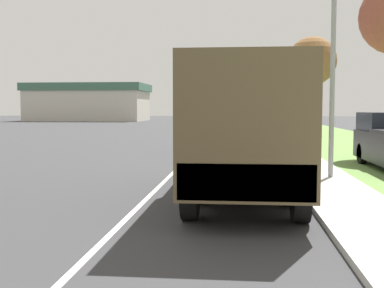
% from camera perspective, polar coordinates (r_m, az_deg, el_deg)
% --- Properties ---
extents(ground_plane, '(180.00, 180.00, 0.00)m').
position_cam_1_polar(ground_plane, '(38.87, 2.45, 1.18)').
color(ground_plane, '#38383A').
extents(lane_centre_stripe, '(0.12, 120.00, 0.00)m').
position_cam_1_polar(lane_centre_stripe, '(38.87, 2.45, 1.18)').
color(lane_centre_stripe, silver).
rests_on(lane_centre_stripe, ground).
extents(sidewalk_right, '(1.80, 120.00, 0.12)m').
position_cam_1_polar(sidewalk_right, '(38.88, 9.09, 1.22)').
color(sidewalk_right, beige).
rests_on(sidewalk_right, ground).
extents(grass_strip_right, '(7.00, 120.00, 0.02)m').
position_cam_1_polar(grass_strip_right, '(39.40, 15.49, 1.09)').
color(grass_strip_right, '#6B9347').
rests_on(grass_strip_right, ground).
extents(military_truck, '(2.32, 7.05, 3.04)m').
position_cam_1_polar(military_truck, '(10.97, 6.18, 2.14)').
color(military_truck, '#606647').
rests_on(military_truck, ground).
extents(car_nearest_ahead, '(1.84, 4.66, 1.71)m').
position_cam_1_polar(car_nearest_ahead, '(22.52, 4.74, 0.87)').
color(car_nearest_ahead, maroon).
rests_on(car_nearest_ahead, ground).
extents(car_second_ahead, '(1.85, 4.65, 1.72)m').
position_cam_1_polar(car_second_ahead, '(34.62, 5.56, 2.05)').
color(car_second_ahead, silver).
rests_on(car_second_ahead, ground).
extents(car_third_ahead, '(1.82, 4.79, 1.40)m').
position_cam_1_polar(car_third_ahead, '(46.15, 5.54, 2.45)').
color(car_third_ahead, '#B7BABF').
rests_on(car_third_ahead, ground).
extents(car_fourth_ahead, '(1.82, 4.06, 1.59)m').
position_cam_1_polar(car_fourth_ahead, '(54.47, 5.08, 2.80)').
color(car_fourth_ahead, navy).
rests_on(car_fourth_ahead, ground).
extents(car_farthest_ahead, '(1.88, 4.78, 1.36)m').
position_cam_1_polar(car_farthest_ahead, '(63.80, 1.72, 2.95)').
color(car_farthest_ahead, maroon).
rests_on(car_farthest_ahead, ground).
extents(lamp_post, '(1.69, 0.24, 6.73)m').
position_cam_1_polar(lamp_post, '(14.41, 15.55, 12.32)').
color(lamp_post, gray).
rests_on(lamp_post, sidewalk_right).
extents(tree_far_right, '(3.86, 3.86, 7.75)m').
position_cam_1_polar(tree_far_right, '(39.98, 14.04, 9.49)').
color(tree_far_right, brown).
rests_on(tree_far_right, grass_strip_right).
extents(building_distant, '(19.46, 11.27, 6.10)m').
position_cam_1_polar(building_distant, '(82.47, -12.14, 4.87)').
color(building_distant, beige).
rests_on(building_distant, ground).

